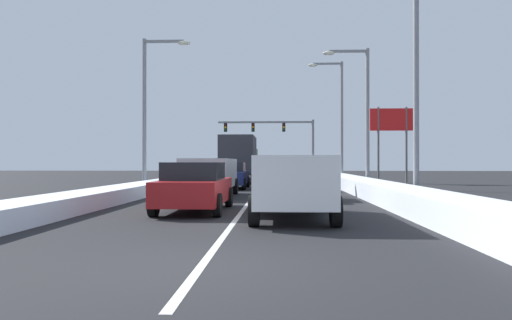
{
  "coord_description": "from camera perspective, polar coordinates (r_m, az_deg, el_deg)",
  "views": [
    {
      "loc": [
        1.12,
        -6.99,
        1.51
      ],
      "look_at": [
        -0.66,
        30.76,
        1.69
      ],
      "focal_mm": 33.59,
      "sensor_mm": 36.0,
      "label": 1
    }
  ],
  "objects": [
    {
      "name": "ground_plane",
      "position": [
        25.4,
        0.17,
        -3.69
      ],
      "size": [
        120.0,
        120.0,
        0.0
      ],
      "primitive_type": "plane",
      "color": "black"
    },
    {
      "name": "lane_stripe_between_right_lane_and_center_lane",
      "position": [
        29.98,
        0.56,
        -3.16
      ],
      "size": [
        0.14,
        50.45,
        0.01
      ],
      "primitive_type": "cube",
      "color": "silver",
      "rests_on": "ground"
    },
    {
      "name": "snow_bank_right_shoulder",
      "position": [
        30.23,
        10.66,
        -2.49
      ],
      "size": [
        1.55,
        50.45,
        0.68
      ],
      "primitive_type": "cube",
      "color": "silver",
      "rests_on": "ground"
    },
    {
      "name": "snow_bank_left_shoulder",
      "position": [
        30.63,
        -9.41,
        -2.6
      ],
      "size": [
        1.57,
        50.45,
        0.53
      ],
      "primitive_type": "cube",
      "color": "silver",
      "rests_on": "ground"
    },
    {
      "name": "suv_white_right_lane_nearest",
      "position": [
        12.94,
        4.38,
        -2.47
      ],
      "size": [
        2.16,
        4.9,
        1.67
      ],
      "color": "silver",
      "rests_on": "ground"
    },
    {
      "name": "sedan_gray_right_lane_second",
      "position": [
        19.94,
        4.81,
        -2.42
      ],
      "size": [
        2.0,
        4.5,
        1.51
      ],
      "color": "slate",
      "rests_on": "ground"
    },
    {
      "name": "suv_black_right_lane_third",
      "position": [
        27.07,
        3.6,
        -1.32
      ],
      "size": [
        2.16,
        4.9,
        1.67
      ],
      "color": "black",
      "rests_on": "ground"
    },
    {
      "name": "sedan_tan_right_lane_fourth",
      "position": [
        34.16,
        3.61,
        -1.53
      ],
      "size": [
        2.0,
        4.5,
        1.51
      ],
      "color": "#937F60",
      "rests_on": "ground"
    },
    {
      "name": "suv_maroon_right_lane_fifth",
      "position": [
        41.36,
        3.5,
        -0.96
      ],
      "size": [
        2.16,
        4.9,
        1.67
      ],
      "color": "maroon",
      "rests_on": "ground"
    },
    {
      "name": "sedan_red_center_lane_nearest",
      "position": [
        14.86,
        -7.29,
        -3.16
      ],
      "size": [
        2.0,
        4.5,
        1.51
      ],
      "color": "maroon",
      "rests_on": "ground"
    },
    {
      "name": "suv_silver_center_lane_second",
      "position": [
        21.22,
        -5.5,
        -1.61
      ],
      "size": [
        2.16,
        4.9,
        1.67
      ],
      "color": "#B7BABF",
      "rests_on": "ground"
    },
    {
      "name": "sedan_navy_center_lane_third",
      "position": [
        27.56,
        -3.05,
        -1.83
      ],
      "size": [
        2.0,
        4.5,
        1.51
      ],
      "color": "navy",
      "rests_on": "ground"
    },
    {
      "name": "box_truck_center_lane_fourth",
      "position": [
        35.05,
        -1.99,
        0.36
      ],
      "size": [
        2.53,
        7.2,
        3.36
      ],
      "color": "#1E5633",
      "rests_on": "ground"
    },
    {
      "name": "suv_charcoal_center_lane_fifth",
      "position": [
        42.69,
        -0.88,
        -0.94
      ],
      "size": [
        2.16,
        4.9,
        1.67
      ],
      "color": "#38383D",
      "rests_on": "ground"
    },
    {
      "name": "traffic_light_gantry",
      "position": [
        52.93,
        2.77,
        3.21
      ],
      "size": [
        10.6,
        0.47,
        6.2
      ],
      "color": "slate",
      "rests_on": "ground"
    },
    {
      "name": "street_lamp_right_near",
      "position": [
        19.45,
        17.54,
        10.84
      ],
      "size": [
        2.66,
        0.36,
        8.87
      ],
      "color": "gray",
      "rests_on": "ground"
    },
    {
      "name": "street_lamp_right_mid",
      "position": [
        28.22,
        12.4,
        6.47
      ],
      "size": [
        2.66,
        0.36,
        8.04
      ],
      "color": "gray",
      "rests_on": "ground"
    },
    {
      "name": "street_lamp_right_far",
      "position": [
        37.28,
        9.67,
        5.78
      ],
      "size": [
        2.66,
        0.36,
        9.22
      ],
      "color": "gray",
      "rests_on": "ground"
    },
    {
      "name": "street_lamp_left_mid",
      "position": [
        27.04,
        -12.42,
        7.04
      ],
      "size": [
        2.66,
        0.36,
        8.29
      ],
      "color": "gray",
      "rests_on": "ground"
    },
    {
      "name": "roadside_sign_right",
      "position": [
        35.94,
        15.92,
        3.74
      ],
      "size": [
        3.2,
        0.16,
        5.5
      ],
      "color": "#59595B",
      "rests_on": "ground"
    }
  ]
}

